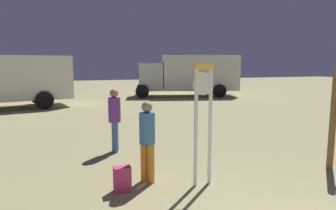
{
  "coord_description": "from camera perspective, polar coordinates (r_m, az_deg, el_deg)",
  "views": [
    {
      "loc": [
        -2.57,
        -2.02,
        2.3
      ],
      "look_at": [
        -0.09,
        5.44,
        1.2
      ],
      "focal_mm": 31.83,
      "sensor_mm": 36.0,
      "label": 1
    }
  ],
  "objects": [
    {
      "name": "box_truck_far",
      "position": [
        21.24,
        4.28,
        5.99
      ],
      "size": [
        7.49,
        4.1,
        2.86
      ],
      "color": "silver",
      "rests_on": "ground_plane"
    },
    {
      "name": "standing_clock",
      "position": [
        5.56,
        6.74,
        -1.47
      ],
      "size": [
        0.42,
        0.14,
        2.29
      ],
      "color": "white",
      "rests_on": "ground_plane"
    },
    {
      "name": "backpack",
      "position": [
        5.6,
        -8.77,
        -13.86
      ],
      "size": [
        0.31,
        0.23,
        0.46
      ],
      "color": "#BD3561",
      "rests_on": "ground_plane"
    },
    {
      "name": "box_truck_near",
      "position": [
        17.28,
        -28.3,
        4.39
      ],
      "size": [
        6.81,
        3.81,
        2.7
      ],
      "color": "white",
      "rests_on": "ground_plane"
    },
    {
      "name": "person_near_clock",
      "position": [
        5.76,
        -3.99,
        -6.23
      ],
      "size": [
        0.3,
        0.3,
        1.59
      ],
      "color": "orange",
      "rests_on": "ground_plane"
    },
    {
      "name": "person_distant",
      "position": [
        7.83,
        -10.19,
        -2.28
      ],
      "size": [
        0.32,
        0.32,
        1.65
      ],
      "color": "#3D6897",
      "rests_on": "ground_plane"
    }
  ]
}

